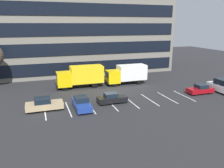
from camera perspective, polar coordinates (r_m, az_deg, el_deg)
name	(u,v)px	position (r m, az deg, el deg)	size (l,w,h in m)	color
ground_plane	(111,94)	(34.22, -0.24, -2.47)	(120.00, 120.00, 0.00)	#262628
office_building	(84,21)	(50.04, -7.02, 15.42)	(36.79, 11.63, 21.60)	slate
lot_markings	(121,103)	(30.32, 2.38, -4.77)	(19.74, 5.40, 0.01)	silver
box_truck_yellow_all	(81,76)	(37.53, -7.81, 2.10)	(7.64, 2.53, 3.54)	yellow
box_truck_yellow	(127,74)	(39.47, 3.75, 2.63)	(7.13, 2.36, 3.31)	yellow
sedan_tan	(44,104)	(28.80, -16.68, -4.91)	(4.41, 1.84, 1.58)	tan
sedan_navy	(82,103)	(28.22, -7.64, -4.84)	(1.81, 4.33, 1.55)	navy
sedan_black	(112,98)	(30.06, -0.05, -3.61)	(3.90, 1.63, 1.40)	black
suv_white	(223,86)	(38.40, 26.04, -0.49)	(2.00, 4.71, 2.13)	white
sedan_maroon	(200,89)	(36.62, 21.30, -1.25)	(3.98, 1.66, 1.42)	maroon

